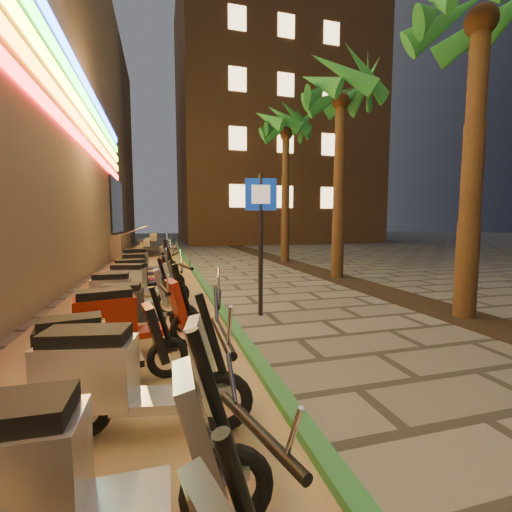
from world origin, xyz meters
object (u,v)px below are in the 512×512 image
object	(u,v)px
scooter_10	(142,275)
scooter_13	(144,262)
scooter_4	(121,376)
scooter_8	(126,293)
scooter_12	(143,267)
pedestrian_sign	(261,225)
scooter_9	(140,282)
scooter_6	(127,318)
scooter_5	(97,348)
scooter_3	(63,474)
scooter_7	(137,306)
scooter_11	(142,274)

from	to	relation	value
scooter_10	scooter_13	distance (m)	2.90
scooter_4	scooter_8	world-z (taller)	scooter_4
scooter_12	pedestrian_sign	bearing A→B (deg)	-63.24
scooter_4	scooter_9	world-z (taller)	scooter_4
scooter_9	scooter_12	size ratio (longest dim) A/B	1.03
scooter_6	scooter_5	bearing A→B (deg)	-116.17
scooter_3	scooter_6	distance (m)	2.99
pedestrian_sign	scooter_5	bearing A→B (deg)	-124.86
scooter_7	scooter_9	world-z (taller)	scooter_9
pedestrian_sign	scooter_13	distance (m)	5.98
pedestrian_sign	scooter_12	size ratio (longest dim) A/B	1.66
scooter_7	scooter_10	size ratio (longest dim) A/B	0.90
scooter_13	scooter_9	bearing A→B (deg)	-102.62
scooter_8	scooter_7	bearing A→B (deg)	-75.01
scooter_5	scooter_6	xyz separation A→B (m)	(0.22, 0.92, 0.06)
pedestrian_sign	scooter_10	bearing A→B (deg)	145.33
scooter_6	scooter_12	distance (m)	5.95
scooter_5	scooter_11	world-z (taller)	scooter_5
scooter_6	scooter_12	xyz separation A→B (m)	(-0.07, 5.95, -0.03)
scooter_10	scooter_5	bearing A→B (deg)	-107.28
scooter_12	scooter_10	bearing A→B (deg)	-90.55
scooter_9	scooter_11	bearing A→B (deg)	104.78
scooter_10	scooter_12	size ratio (longest dim) A/B	1.05
scooter_4	scooter_13	xyz separation A→B (m)	(-0.22, 8.74, 0.02)
scooter_4	scooter_7	bearing A→B (deg)	101.35
scooter_10	scooter_13	world-z (taller)	scooter_13
scooter_13	scooter_5	bearing A→B (deg)	-105.02
pedestrian_sign	scooter_13	size ratio (longest dim) A/B	1.50
scooter_5	scooter_13	xyz separation A→B (m)	(0.13, 7.80, 0.08)
scooter_7	scooter_8	world-z (taller)	scooter_8
pedestrian_sign	scooter_5	distance (m)	3.80
scooter_4	scooter_7	xyz separation A→B (m)	(-0.05, 2.81, -0.06)
scooter_7	scooter_3	bearing A→B (deg)	-87.09
scooter_13	scooter_11	bearing A→B (deg)	-102.56
scooter_6	scooter_9	world-z (taller)	scooter_6
scooter_5	scooter_10	size ratio (longest dim) A/B	0.91
scooter_7	scooter_10	xyz separation A→B (m)	(-0.08, 3.03, 0.06)
scooter_8	scooter_12	distance (m)	3.96
scooter_5	scooter_7	world-z (taller)	scooter_5
scooter_6	scooter_3	bearing A→B (deg)	-103.27
scooter_8	scooter_13	xyz separation A→B (m)	(0.10, 4.89, 0.06)
pedestrian_sign	scooter_12	distance (m)	5.16
scooter_6	scooter_8	bearing A→B (deg)	83.29
pedestrian_sign	scooter_10	world-z (taller)	pedestrian_sign
scooter_5	scooter_13	size ratio (longest dim) A/B	0.86
scooter_3	scooter_11	world-z (taller)	scooter_3
scooter_9	scooter_12	bearing A→B (deg)	104.73
scooter_13	scooter_4	bearing A→B (deg)	-102.65
scooter_11	scooter_5	bearing A→B (deg)	-83.43
scooter_6	scooter_10	size ratio (longest dim) A/B	1.02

